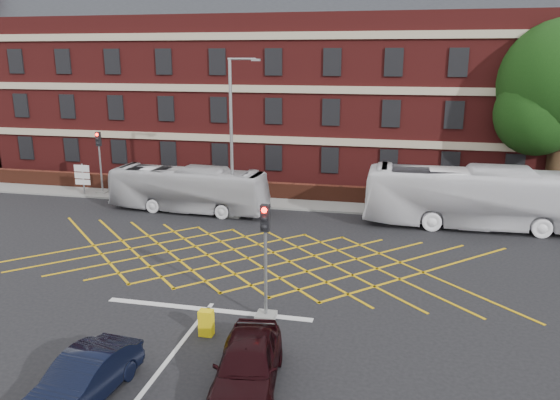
% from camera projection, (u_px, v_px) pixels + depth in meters
% --- Properties ---
extents(ground, '(120.00, 120.00, 0.00)m').
position_uv_depth(ground, '(235.00, 274.00, 23.72)').
color(ground, black).
rests_on(ground, ground).
extents(victorian_building, '(51.00, 12.17, 20.40)m').
position_uv_depth(victorian_building, '(319.00, 74.00, 42.41)').
color(victorian_building, '#5B1817').
rests_on(victorian_building, ground).
extents(boundary_wall, '(56.00, 0.50, 1.10)m').
position_uv_depth(boundary_wall, '(293.00, 192.00, 35.84)').
color(boundary_wall, '#522215').
rests_on(boundary_wall, ground).
extents(far_pavement, '(60.00, 3.00, 0.12)m').
position_uv_depth(far_pavement, '(290.00, 203.00, 35.03)').
color(far_pavement, slate).
rests_on(far_pavement, ground).
extents(box_junction_hatching, '(8.22, 8.22, 0.02)m').
position_uv_depth(box_junction_hatching, '(248.00, 258.00, 25.60)').
color(box_junction_hatching, '#CC990C').
rests_on(box_junction_hatching, ground).
extents(stop_line, '(8.00, 0.30, 0.02)m').
position_uv_depth(stop_line, '(207.00, 309.00, 20.41)').
color(stop_line, silver).
rests_on(stop_line, ground).
extents(bus_left, '(9.93, 2.93, 2.73)m').
position_uv_depth(bus_left, '(188.00, 189.00, 33.08)').
color(bus_left, '#BCBBC0').
rests_on(bus_left, ground).
extents(bus_right, '(12.16, 2.96, 3.38)m').
position_uv_depth(bus_right, '(476.00, 197.00, 29.87)').
color(bus_right, white).
rests_on(bus_right, ground).
extents(car_navy, '(1.74, 4.12, 1.32)m').
position_uv_depth(car_navy, '(83.00, 379.00, 14.88)').
color(car_navy, black).
rests_on(car_navy, ground).
extents(car_maroon, '(2.36, 4.62, 1.51)m').
position_uv_depth(car_maroon, '(248.00, 364.00, 15.44)').
color(car_maroon, black).
rests_on(car_maroon, ground).
extents(traffic_light_near, '(0.70, 0.70, 4.27)m').
position_uv_depth(traffic_light_near, '(266.00, 273.00, 19.27)').
color(traffic_light_near, slate).
rests_on(traffic_light_near, ground).
extents(traffic_light_far, '(0.70, 0.70, 4.27)m').
position_uv_depth(traffic_light_far, '(101.00, 169.00, 37.06)').
color(traffic_light_far, slate).
rests_on(traffic_light_far, ground).
extents(street_lamp, '(2.25, 1.00, 9.10)m').
position_uv_depth(street_lamp, '(233.00, 164.00, 31.52)').
color(street_lamp, slate).
rests_on(street_lamp, ground).
extents(direction_signs, '(1.10, 0.16, 2.20)m').
position_uv_depth(direction_signs, '(82.00, 176.00, 36.71)').
color(direction_signs, gray).
rests_on(direction_signs, ground).
extents(utility_cabinet, '(0.47, 0.35, 0.91)m').
position_uv_depth(utility_cabinet, '(206.00, 323.00, 18.45)').
color(utility_cabinet, yellow).
rests_on(utility_cabinet, ground).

